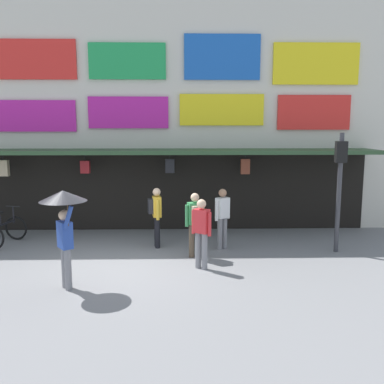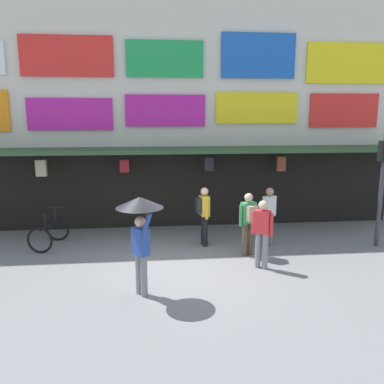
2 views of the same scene
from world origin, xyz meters
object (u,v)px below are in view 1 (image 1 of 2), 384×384
at_px(bicycle_parked, 5,231).
at_px(pedestrian_with_umbrella, 64,212).
at_px(pedestrian_in_green, 156,213).
at_px(pedestrian_in_white, 222,215).
at_px(pedestrian_in_yellow, 201,230).
at_px(traffic_light_far, 340,173).
at_px(pedestrian_in_purple, 195,220).

height_order(bicycle_parked, pedestrian_with_umbrella, pedestrian_with_umbrella).
bearing_deg(pedestrian_with_umbrella, pedestrian_in_green, 60.75).
distance_m(bicycle_parked, pedestrian_in_white, 6.23).
xyz_separation_m(pedestrian_in_white, pedestrian_in_yellow, (-0.65, -1.62, 0.00)).
relative_size(pedestrian_in_white, pedestrian_in_yellow, 1.00).
relative_size(traffic_light_far, pedestrian_in_white, 1.90).
bearing_deg(pedestrian_in_white, traffic_light_far, -6.17).
bearing_deg(traffic_light_far, pedestrian_in_yellow, -160.92).
bearing_deg(pedestrian_in_green, bicycle_parked, 175.43).
bearing_deg(pedestrian_in_purple, bicycle_parked, 166.62).
relative_size(pedestrian_in_white, pedestrian_with_umbrella, 0.81).
xyz_separation_m(traffic_light_far, pedestrian_in_purple, (-3.83, -0.40, -1.16)).
relative_size(pedestrian_in_white, pedestrian_in_green, 1.00).
distance_m(pedestrian_in_yellow, pedestrian_with_umbrella, 3.18).
xyz_separation_m(pedestrian_in_yellow, pedestrian_in_green, (-1.18, 1.83, 0.04)).
relative_size(bicycle_parked, pedestrian_in_purple, 0.76).
xyz_separation_m(traffic_light_far, pedestrian_in_yellow, (-3.72, -1.29, -1.19)).
bearing_deg(bicycle_parked, pedestrian_in_yellow, -21.46).
height_order(traffic_light_far, pedestrian_in_green, traffic_light_far).
bearing_deg(traffic_light_far, pedestrian_in_white, 173.83).
bearing_deg(bicycle_parked, pedestrian_with_umbrella, -51.63).
bearing_deg(pedestrian_in_purple, traffic_light_far, 5.94).
xyz_separation_m(bicycle_parked, pedestrian_in_yellow, (5.53, -2.17, 0.55)).
bearing_deg(pedestrian_in_yellow, pedestrian_with_umbrella, -157.50).
bearing_deg(pedestrian_in_yellow, traffic_light_far, 19.08).
relative_size(pedestrian_in_yellow, pedestrian_in_green, 1.00).
bearing_deg(pedestrian_in_yellow, pedestrian_in_green, 122.88).
bearing_deg(traffic_light_far, pedestrian_with_umbrella, -159.41).
distance_m(traffic_light_far, bicycle_parked, 9.45).
height_order(pedestrian_in_yellow, pedestrian_in_green, same).
bearing_deg(pedestrian_in_yellow, pedestrian_in_purple, 97.54).
height_order(traffic_light_far, pedestrian_in_yellow, traffic_light_far).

